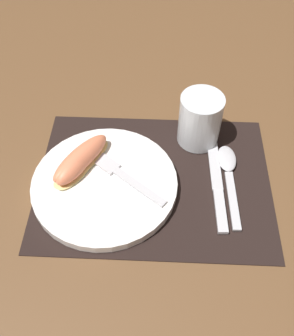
{
  "coord_description": "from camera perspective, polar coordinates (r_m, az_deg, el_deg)",
  "views": [
    {
      "loc": [
        0.01,
        -0.41,
        0.56
      ],
      "look_at": [
        -0.01,
        0.01,
        0.02
      ],
      "focal_mm": 42.0,
      "sensor_mm": 36.0,
      "label": 1
    }
  ],
  "objects": [
    {
      "name": "knife",
      "position": [
        0.7,
        10.11,
        -2.15
      ],
      "size": [
        0.03,
        0.21,
        0.01
      ],
      "color": "silver",
      "rests_on": "placemat"
    },
    {
      "name": "citrus_wedge_1",
      "position": [
        0.68,
        -10.44,
        0.35
      ],
      "size": [
        0.08,
        0.1,
        0.03
      ],
      "color": "#F4DB84",
      "rests_on": "plate"
    },
    {
      "name": "fork",
      "position": [
        0.68,
        -4.11,
        -0.67
      ],
      "size": [
        0.15,
        0.12,
        0.0
      ],
      "color": "silver",
      "rests_on": "plate"
    },
    {
      "name": "placemat",
      "position": [
        0.69,
        1.02,
        -1.82
      ],
      "size": [
        0.41,
        0.31,
        0.0
      ],
      "color": "black",
      "rests_on": "ground_plane"
    },
    {
      "name": "plate",
      "position": [
        0.68,
        -6.16,
        -2.36
      ],
      "size": [
        0.25,
        0.25,
        0.02
      ],
      "color": "white",
      "rests_on": "placemat"
    },
    {
      "name": "spoon",
      "position": [
        0.72,
        11.71,
        -0.14
      ],
      "size": [
        0.04,
        0.18,
        0.01
      ],
      "color": "silver",
      "rests_on": "placemat"
    },
    {
      "name": "juice_glass",
      "position": [
        0.73,
        7.64,
        6.61
      ],
      "size": [
        0.08,
        0.08,
        0.1
      ],
      "color": "silver",
      "rests_on": "placemat"
    },
    {
      "name": "citrus_wedge_0",
      "position": [
        0.69,
        -9.57,
        1.3
      ],
      "size": [
        0.11,
        0.13,
        0.04
      ],
      "color": "#F4DB84",
      "rests_on": "plate"
    },
    {
      "name": "ground_plane",
      "position": [
        0.7,
        1.01,
        -1.92
      ],
      "size": [
        3.0,
        3.0,
        0.0
      ],
      "primitive_type": "plane",
      "color": "brown"
    }
  ]
}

